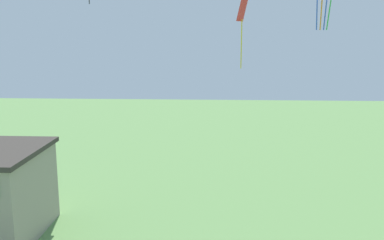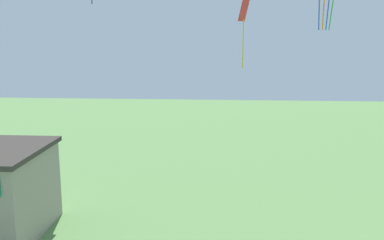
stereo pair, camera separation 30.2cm
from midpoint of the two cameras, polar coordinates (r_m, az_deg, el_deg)
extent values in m
cylinder|color=blue|center=(21.34, 17.00, 14.28)|extent=(0.20, 0.34, 2.14)
cylinder|color=orange|center=(21.38, 17.57, 14.24)|extent=(0.11, 0.36, 2.14)
cylinder|color=blue|center=(21.44, 18.12, 14.20)|extent=(0.11, 0.36, 2.14)
cylinder|color=green|center=(21.52, 18.60, 14.16)|extent=(0.20, 0.34, 2.14)
cube|color=red|center=(20.92, 7.35, 14.30)|extent=(0.57, 0.78, 1.00)
cylinder|color=yellow|center=(20.89, 7.24, 10.00)|extent=(0.05, 0.05, 2.32)
camera|label=1|loc=(0.15, -89.49, 0.10)|focal=40.00mm
camera|label=2|loc=(0.15, 90.51, -0.10)|focal=40.00mm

